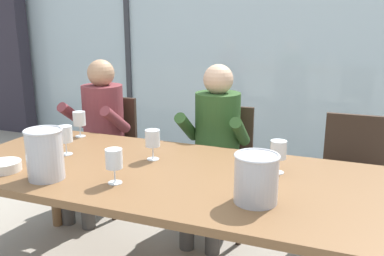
% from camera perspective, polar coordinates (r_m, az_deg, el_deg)
% --- Properties ---
extents(ground, '(14.00, 14.00, 0.00)m').
position_cam_1_polar(ground, '(3.34, 4.12, -11.90)').
color(ground, '#9E9384').
extents(window_glass_panel, '(7.61, 0.03, 2.60)m').
position_cam_1_polar(window_glass_panel, '(4.59, 10.64, 12.05)').
color(window_glass_panel, silver).
rests_on(window_glass_panel, ground).
extents(window_mullion_left, '(0.06, 0.06, 2.60)m').
position_cam_1_polar(window_mullion_left, '(5.17, -8.85, 12.40)').
color(window_mullion_left, '#38383D').
rests_on(window_mullion_left, ground).
extents(hillside_vineyard, '(13.61, 2.40, 1.72)m').
position_cam_1_polar(hillside_vineyard, '(8.42, 15.53, 9.88)').
color(hillside_vineyard, '#568942').
rests_on(hillside_vineyard, ground).
extents(curtain_heavy_drape, '(0.56, 0.20, 2.60)m').
position_cam_1_polar(curtain_heavy_drape, '(6.11, -24.28, 11.64)').
color(curtain_heavy_drape, '#332D38').
rests_on(curtain_heavy_drape, ground).
extents(dining_table, '(2.41, 1.01, 0.72)m').
position_cam_1_polar(dining_table, '(2.21, -3.30, -7.52)').
color(dining_table, brown).
rests_on(dining_table, ground).
extents(chair_near_curtain, '(0.46, 0.46, 0.88)m').
position_cam_1_polar(chair_near_curtain, '(3.45, -11.56, -2.07)').
color(chair_near_curtain, '#332319').
rests_on(chair_near_curtain, ground).
extents(chair_left_of_center, '(0.47, 0.47, 0.88)m').
position_cam_1_polar(chair_left_of_center, '(3.04, 4.13, -4.11)').
color(chair_left_of_center, '#332319').
rests_on(chair_left_of_center, ground).
extents(chair_center, '(0.45, 0.45, 0.88)m').
position_cam_1_polar(chair_center, '(2.96, 21.52, -5.67)').
color(chair_center, '#332319').
rests_on(chair_center, ground).
extents(person_maroon_top, '(0.46, 0.61, 1.20)m').
position_cam_1_polar(person_maroon_top, '(3.30, -12.83, 0.19)').
color(person_maroon_top, brown).
rests_on(person_maroon_top, ground).
extents(person_olive_shirt, '(0.47, 0.62, 1.20)m').
position_cam_1_polar(person_olive_shirt, '(2.89, 3.16, -1.53)').
color(person_olive_shirt, '#2D5123').
rests_on(person_olive_shirt, ground).
extents(ice_bucket_primary, '(0.20, 0.20, 0.22)m').
position_cam_1_polar(ice_bucket_primary, '(1.82, 8.86, -6.80)').
color(ice_bucket_primary, '#B7B7BC').
rests_on(ice_bucket_primary, dining_table).
extents(ice_bucket_secondary, '(0.19, 0.19, 0.26)m').
position_cam_1_polar(ice_bucket_secondary, '(2.17, -19.66, -3.35)').
color(ice_bucket_secondary, '#B7B7BC').
rests_on(ice_bucket_secondary, dining_table).
extents(tasting_bowl, '(0.17, 0.17, 0.05)m').
position_cam_1_polar(tasting_bowl, '(2.40, -24.52, -4.82)').
color(tasting_bowl, silver).
rests_on(tasting_bowl, dining_table).
extents(wine_glass_by_left_taster, '(0.08, 0.08, 0.17)m').
position_cam_1_polar(wine_glass_by_left_taster, '(2.53, -17.11, -0.97)').
color(wine_glass_by_left_taster, silver).
rests_on(wine_glass_by_left_taster, dining_table).
extents(wine_glass_near_bucket, '(0.08, 0.08, 0.17)m').
position_cam_1_polar(wine_glass_near_bucket, '(2.34, -5.47, -1.61)').
color(wine_glass_near_bucket, silver).
rests_on(wine_glass_near_bucket, dining_table).
extents(wine_glass_center_pour, '(0.08, 0.08, 0.17)m').
position_cam_1_polar(wine_glass_center_pour, '(2.03, -10.72, -4.40)').
color(wine_glass_center_pour, silver).
rests_on(wine_glass_center_pour, dining_table).
extents(wine_glass_by_right_taster, '(0.08, 0.08, 0.17)m').
position_cam_1_polar(wine_glass_by_right_taster, '(2.90, -15.30, 1.11)').
color(wine_glass_by_right_taster, silver).
rests_on(wine_glass_by_right_taster, dining_table).
extents(wine_glass_spare_empty, '(0.08, 0.08, 0.17)m').
position_cam_1_polar(wine_glass_spare_empty, '(2.17, 11.84, -3.16)').
color(wine_glass_spare_empty, silver).
rests_on(wine_glass_spare_empty, dining_table).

